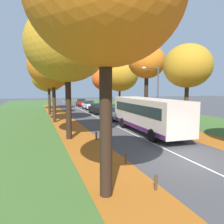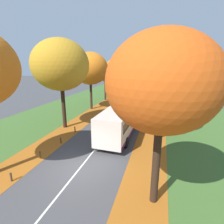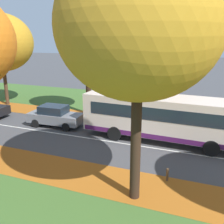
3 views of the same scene
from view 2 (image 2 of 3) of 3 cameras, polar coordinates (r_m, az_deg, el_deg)
The scene contains 25 objects.
ground_plane at distance 13.19m, azimuth -10.84°, elevation -18.02°, with size 160.00×160.00×0.00m, color #424244.
grass_verge_left at distance 33.81m, azimuth -9.74°, elevation 2.99°, with size 12.00×90.00×0.01m, color #3D6028.
leaf_litter_left at distance 26.66m, azimuth -6.32°, elevation -0.25°, with size 2.80×60.00×0.00m, color #9E5619.
grass_verge_right at distance 30.83m, azimuth 22.87°, elevation 0.76°, with size 12.00×90.00×0.01m, color #3D6028.
leaf_litter_right at distance 24.79m, azimuth 13.80°, elevation -1.84°, with size 2.80×60.00×0.00m, color #9E5619.
road_centre_line at distance 31.02m, azimuth 5.80°, elevation 2.01°, with size 0.12×80.00×0.01m, color silver.
tree_left_near at distance 20.11m, azimuth -16.48°, elevation 14.46°, with size 6.13×6.13×9.84m.
tree_left_mid at distance 28.22m, azimuth -7.13°, elevation 13.87°, with size 5.57×5.57×8.98m.
tree_left_far at distance 35.39m, azimuth -2.28°, elevation 13.03°, with size 4.25×4.25×7.62m.
tree_left_distant at distance 43.36m, azimuth 1.93°, elevation 13.85°, with size 6.02×6.02×8.66m.
tree_right_nearest at distance 8.27m, azimuth 16.08°, elevation 8.96°, with size 5.20×5.20×8.73m.
tree_right_near at distance 17.45m, azimuth 17.45°, elevation 10.46°, with size 4.44×4.44×7.92m.
tree_right_mid at distance 24.47m, azimuth 16.36°, elevation 14.46°, with size 4.48×4.48×9.10m.
tree_right_far at distance 33.85m, azimuth 16.56°, elevation 13.08°, with size 6.13×6.13×8.90m.
tree_right_distant at distance 42.45m, azimuth 16.60°, elevation 12.80°, with size 4.89×4.89×7.86m.
bollard_nearest at distance 13.40m, azimuth -30.08°, elevation -17.90°, with size 0.12×0.12×0.61m, color #4C3823.
bollard_second at distance 15.19m, azimuth -22.38°, elevation -12.83°, with size 0.12×0.12×0.62m, color #4C3823.
bollard_third at distance 17.23m, azimuth -16.38°, elevation -8.88°, with size 0.12×0.12×0.58m, color #4C3823.
bollard_fourth at distance 19.50m, azimuth -12.01°, elevation -5.56°, with size 0.12×0.12×0.65m, color #4C3823.
streetlamp_right at distance 20.20m, azimuth 11.33°, elevation 5.29°, with size 1.89×0.28×6.00m.
bus at distance 18.52m, azimuth 3.41°, elevation -1.85°, with size 2.91×10.48×2.98m.
car_grey_lead at distance 26.57m, azimuth 7.16°, elevation 1.46°, with size 1.94×4.28×1.62m.
car_black_following at distance 33.43m, azimuth 8.67°, elevation 4.31°, with size 1.93×4.27×1.62m.
car_white_third_in_line at distance 40.68m, azimuth 10.70°, elevation 6.22°, with size 1.86×4.24×1.62m.
car_red_fourth_in_line at distance 48.09m, azimuth 11.73°, elevation 7.57°, with size 1.79×4.20×1.62m.
Camera 2 is at (5.23, -9.71, 7.24)m, focal length 28.00 mm.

